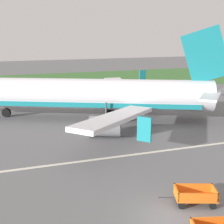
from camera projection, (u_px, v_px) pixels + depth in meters
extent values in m
plane|color=slate|center=(171.00, 219.00, 18.30)|extent=(220.00, 220.00, 0.00)
cube|color=#3D7033|center=(48.00, 82.00, 68.35)|extent=(220.00, 28.00, 0.06)
cube|color=silver|center=(115.00, 157.00, 27.32)|extent=(120.00, 0.36, 0.01)
cylinder|color=silver|center=(88.00, 94.00, 38.63)|extent=(28.96, 15.45, 3.70)
cube|color=teal|center=(88.00, 102.00, 38.88)|extent=(26.13, 14.08, 0.56)
cube|color=silver|center=(116.00, 118.00, 30.37)|extent=(11.12, 10.94, 1.35)
cube|color=teal|center=(144.00, 129.00, 23.64)|extent=(0.91, 0.93, 1.90)
cylinder|color=gray|center=(105.00, 126.00, 32.32)|extent=(3.77, 3.21, 2.10)
cube|color=silver|center=(125.00, 88.00, 46.50)|extent=(2.99, 13.07, 1.35)
cube|color=teal|center=(143.00, 76.00, 52.31)|extent=(1.11, 0.23, 1.90)
cylinder|color=gray|center=(116.00, 99.00, 45.43)|extent=(3.77, 3.21, 2.10)
cube|color=teal|center=(206.00, 55.00, 36.27)|extent=(5.62, 2.73, 6.88)
cube|color=silver|center=(211.00, 96.00, 34.18)|extent=(4.80, 5.08, 0.24)
cube|color=silver|center=(200.00, 86.00, 40.36)|extent=(2.31, 5.35, 0.24)
cylinder|color=#4C4C51|center=(6.00, 105.00, 39.92)|extent=(0.20, 0.20, 2.04)
cylinder|color=black|center=(6.00, 113.00, 40.17)|extent=(1.19, 0.85, 1.10)
cylinder|color=#4C4C51|center=(106.00, 111.00, 36.67)|extent=(0.20, 0.20, 2.04)
cylinder|color=black|center=(106.00, 120.00, 36.93)|extent=(1.19, 0.85, 1.10)
cylinder|color=#4C4C51|center=(110.00, 103.00, 40.92)|extent=(0.20, 0.20, 2.04)
cylinder|color=black|center=(110.00, 111.00, 41.17)|extent=(1.19, 0.85, 1.10)
cube|color=orange|center=(213.00, 222.00, 16.64)|extent=(2.45, 0.72, 0.55)
cube|color=orange|center=(195.00, 197.00, 19.74)|extent=(2.82, 2.14, 0.08)
cube|color=orange|center=(198.00, 198.00, 19.03)|extent=(2.39, 0.91, 0.55)
cube|color=orange|center=(193.00, 188.00, 20.29)|extent=(2.39, 0.91, 0.55)
cube|color=orange|center=(176.00, 192.00, 19.67)|extent=(0.55, 1.36, 0.55)
cube|color=orange|center=(215.00, 193.00, 19.65)|extent=(0.55, 1.36, 0.55)
cylinder|color=#2D2D33|center=(166.00, 197.00, 19.77)|extent=(0.97, 0.40, 0.08)
cylinder|color=black|center=(182.00, 205.00, 19.27)|extent=(0.47, 0.30, 0.44)
cylinder|color=black|center=(178.00, 196.00, 20.35)|extent=(0.47, 0.30, 0.44)
cylinder|color=black|center=(213.00, 206.00, 19.25)|extent=(0.47, 0.30, 0.44)
cylinder|color=black|center=(207.00, 196.00, 20.34)|extent=(0.47, 0.30, 0.44)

